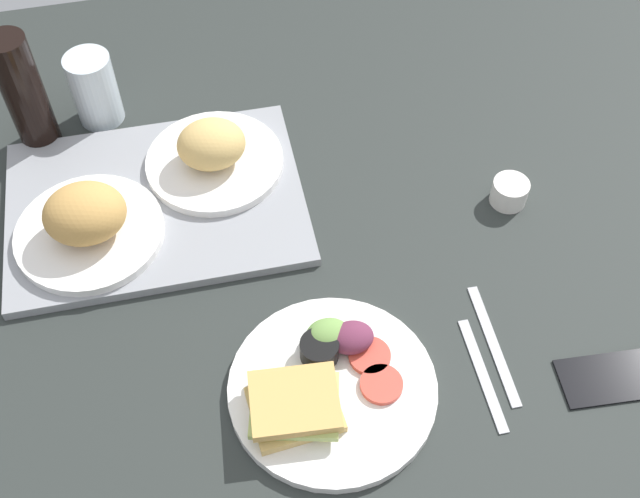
{
  "coord_description": "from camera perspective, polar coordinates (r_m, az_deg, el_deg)",
  "views": [
    {
      "loc": [
        -12.74,
        -62.33,
        93.56
      ],
      "look_at": [
        2.0,
        3.0,
        4.0
      ],
      "focal_mm": 44.17,
      "sensor_mm": 36.0,
      "label": 1
    }
  ],
  "objects": [
    {
      "name": "drinking_glass",
      "position": [
        1.36,
        -16.02,
        11.08
      ],
      "size": [
        7.5,
        7.5,
        12.49
      ],
      "primitive_type": "cylinder",
      "color": "silver",
      "rests_on": "ground_plane"
    },
    {
      "name": "bread_plate_near",
      "position": [
        1.18,
        -16.54,
        1.93
      ],
      "size": [
        21.89,
        21.89,
        9.47
      ],
      "color": "white",
      "rests_on": "serving_tray"
    },
    {
      "name": "cell_phone",
      "position": [
        1.12,
        20.52,
        -8.68
      ],
      "size": [
        14.91,
        8.27,
        0.8
      ],
      "primitive_type": "cube",
      "rotation": [
        0.0,
        0.0,
        -0.08
      ],
      "color": "black",
      "rests_on": "ground_plane"
    },
    {
      "name": "knife",
      "position": [
        1.1,
        12.47,
        -6.73
      ],
      "size": [
        1.9,
        19.03,
        0.5
      ],
      "primitive_type": "cube",
      "rotation": [
        0.0,
        0.0,
        1.54
      ],
      "color": "#B7B7BC",
      "rests_on": "ground_plane"
    },
    {
      "name": "espresso_cup",
      "position": [
        1.25,
        13.56,
        4.03
      ],
      "size": [
        5.6,
        5.6,
        4.0
      ],
      "primitive_type": "cylinder",
      "color": "silver",
      "rests_on": "ground_plane"
    },
    {
      "name": "serving_tray",
      "position": [
        1.24,
        -11.79,
        3.32
      ],
      "size": [
        45.38,
        33.52,
        1.6
      ],
      "primitive_type": "cube",
      "rotation": [
        0.0,
        0.0,
        -0.01
      ],
      "color": "gray",
      "rests_on": "ground_plane"
    },
    {
      "name": "soda_bottle",
      "position": [
        1.33,
        -20.65,
        10.51
      ],
      "size": [
        6.4,
        6.4,
        20.73
      ],
      "primitive_type": "cylinder",
      "color": "black",
      "rests_on": "ground_plane"
    },
    {
      "name": "ground_plane",
      "position": [
        1.14,
        -0.65,
        -3.0
      ],
      "size": [
        190.0,
        150.0,
        3.0
      ],
      "primitive_type": "cube",
      "color": "#282D2B"
    },
    {
      "name": "plate_with_salad",
      "position": [
        1.03,
        0.5,
        -9.73
      ],
      "size": [
        27.28,
        27.28,
        5.4
      ],
      "color": "white",
      "rests_on": "ground_plane"
    },
    {
      "name": "bread_plate_far",
      "position": [
        1.24,
        -7.76,
        6.91
      ],
      "size": [
        21.69,
        21.69,
        8.63
      ],
      "color": "white",
      "rests_on": "serving_tray"
    },
    {
      "name": "fork",
      "position": [
        1.08,
        11.71,
        -8.86
      ],
      "size": [
        1.69,
        17.02,
        0.5
      ],
      "primitive_type": "cube",
      "rotation": [
        0.0,
        0.0,
        1.55
      ],
      "color": "#B7B7BC",
      "rests_on": "ground_plane"
    }
  ]
}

